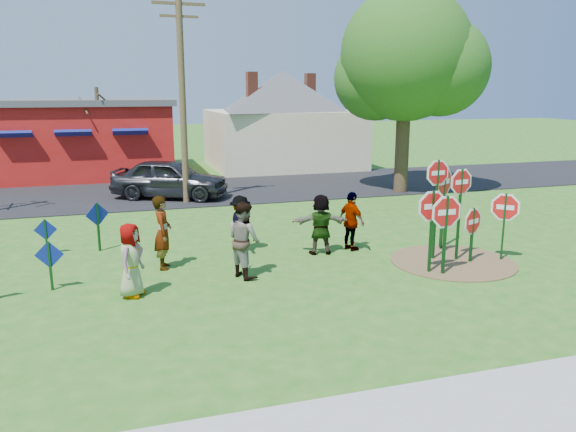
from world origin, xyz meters
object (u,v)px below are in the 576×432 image
object	(u,v)px
stop_sign_a	(446,218)
stop_sign_d	(444,188)
stop_sign_b	(437,184)
person_b	(163,232)
utility_pole	(182,94)
stop_sign_c	(460,193)
suv	(170,178)
person_a	(131,260)
leafy_tree	(409,62)

from	to	relation	value
stop_sign_a	stop_sign_d	size ratio (longest dim) A/B	0.84
stop_sign_b	person_b	size ratio (longest dim) A/B	1.50
utility_pole	person_b	bearing A→B (deg)	-100.81
stop_sign_c	person_b	size ratio (longest dim) A/B	1.38
stop_sign_b	stop_sign_c	size ratio (longest dim) A/B	1.08
stop_sign_a	person_b	world-z (taller)	stop_sign_a
stop_sign_d	stop_sign_b	bearing A→B (deg)	-163.68
stop_sign_a	suv	bearing A→B (deg)	113.27
stop_sign_b	stop_sign_d	size ratio (longest dim) A/B	1.12
person_a	person_b	distance (m)	1.97
suv	utility_pole	distance (m)	3.57
utility_pole	leafy_tree	xyz separation A→B (m)	(9.33, -0.37, 1.29)
stop_sign_a	utility_pole	size ratio (longest dim) A/B	0.26
stop_sign_a	suv	size ratio (longest dim) A/B	0.45
leafy_tree	stop_sign_a	bearing A→B (deg)	-113.50
suv	leafy_tree	size ratio (longest dim) A/B	0.55
stop_sign_b	suv	bearing A→B (deg)	112.45
stop_sign_d	suv	world-z (taller)	stop_sign_d
stop_sign_d	person_b	world-z (taller)	stop_sign_d
person_a	utility_pole	world-z (taller)	utility_pole
stop_sign_a	leafy_tree	bearing A→B (deg)	65.12
stop_sign_a	stop_sign_b	bearing A→B (deg)	68.19
stop_sign_d	leafy_tree	bearing A→B (deg)	36.48
person_a	leafy_tree	bearing A→B (deg)	-25.43
person_b	stop_sign_a	bearing A→B (deg)	-103.65
person_b	suv	xyz separation A→B (m)	(1.04, 9.25, -0.09)
stop_sign_b	person_a	world-z (taller)	stop_sign_b
utility_pole	stop_sign_b	bearing A→B (deg)	-60.79
stop_sign_a	stop_sign_c	size ratio (longest dim) A/B	0.82
stop_sign_d	suv	bearing A→B (deg)	92.12
stop_sign_b	stop_sign_c	distance (m)	0.64
person_a	leafy_tree	world-z (taller)	leafy_tree
person_a	stop_sign_c	bearing A→B (deg)	-63.22
person_b	stop_sign_d	bearing A→B (deg)	-86.19
leafy_tree	person_b	bearing A→B (deg)	-144.43
stop_sign_c	person_a	size ratio (longest dim) A/B	1.57
stop_sign_a	stop_sign_d	bearing A→B (deg)	58.06
person_a	stop_sign_d	bearing A→B (deg)	-55.91
stop_sign_a	leafy_tree	world-z (taller)	leafy_tree
person_a	person_b	xyz separation A→B (m)	(0.82, 1.79, 0.11)
stop_sign_b	suv	distance (m)	12.12
stop_sign_a	suv	world-z (taller)	stop_sign_a
stop_sign_d	person_b	distance (m)	7.66
stop_sign_b	stop_sign_d	xyz separation A→B (m)	(0.74, 0.83, -0.28)
stop_sign_d	leafy_tree	world-z (taller)	leafy_tree
person_b	utility_pole	distance (m)	8.93
utility_pole	person_a	bearing A→B (deg)	-103.47
stop_sign_b	person_a	distance (m)	7.79
person_b	stop_sign_c	bearing A→B (deg)	-94.57
person_b	leafy_tree	xyz separation A→B (m)	(10.89, 7.79, 4.57)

